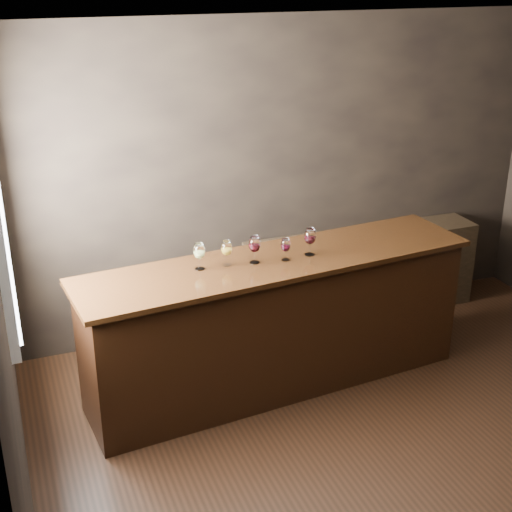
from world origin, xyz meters
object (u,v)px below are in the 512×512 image
object	(u,v)px
back_bar_shelf	(362,274)
glass_red_b	(286,245)
glass_white	(199,252)
glass_red_a	(255,245)
glass_red_c	(310,237)
bar_counter	(277,325)
glass_amber	(227,249)

from	to	relation	value
back_bar_shelf	glass_red_b	world-z (taller)	glass_red_b
glass_white	glass_red_a	bearing A→B (deg)	-4.34
glass_red_b	glass_red_c	world-z (taller)	glass_red_c
bar_counter	glass_red_a	xyz separation A→B (m)	(-0.19, -0.00, 0.71)
bar_counter	glass_red_a	size ratio (longest dim) A/B	14.28
glass_red_b	glass_white	bearing A→B (deg)	174.14
glass_red_a	bar_counter	bearing A→B (deg)	1.04
glass_red_b	bar_counter	bearing A→B (deg)	139.03
glass_red_a	glass_red_b	size ratio (longest dim) A/B	1.22
bar_counter	back_bar_shelf	xyz separation A→B (m)	(1.24, 0.87, -0.12)
glass_red_b	glass_red_a	bearing A→B (deg)	171.48
bar_counter	glass_amber	bearing A→B (deg)	170.79
bar_counter	back_bar_shelf	world-z (taller)	bar_counter
glass_white	glass_red_a	world-z (taller)	glass_red_a
glass_white	glass_red_c	bearing A→B (deg)	-2.45
back_bar_shelf	glass_amber	distance (m)	2.02
glass_red_a	glass_red_b	world-z (taller)	glass_red_a
glass_red_a	glass_red_b	xyz separation A→B (m)	(0.24, -0.04, -0.03)
back_bar_shelf	glass_red_b	xyz separation A→B (m)	(-1.19, -0.91, 0.81)
glass_white	glass_amber	world-z (taller)	glass_white
glass_amber	glass_red_c	distance (m)	0.66
glass_red_b	glass_red_c	xyz separation A→B (m)	(0.21, 0.03, 0.03)
back_bar_shelf	glass_amber	xyz separation A→B (m)	(-1.64, -0.85, 0.82)
back_bar_shelf	glass_white	size ratio (longest dim) A/B	11.29
glass_white	glass_amber	bearing A→B (deg)	-0.39
glass_white	glass_red_c	world-z (taller)	glass_red_c
glass_amber	glass_red_b	bearing A→B (deg)	-8.39
glass_red_c	back_bar_shelf	bearing A→B (deg)	41.99
bar_counter	glass_red_a	bearing A→B (deg)	175.66
back_bar_shelf	glass_red_a	xyz separation A→B (m)	(-1.43, -0.88, 0.83)
bar_counter	glass_red_c	bearing A→B (deg)	-7.35
glass_amber	glass_red_c	xyz separation A→B (m)	(0.66, -0.04, 0.02)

